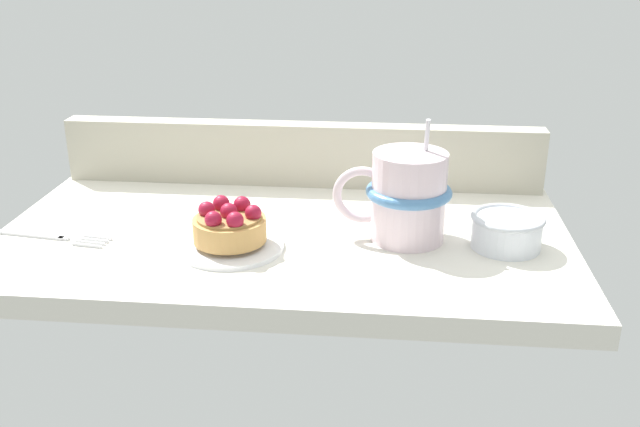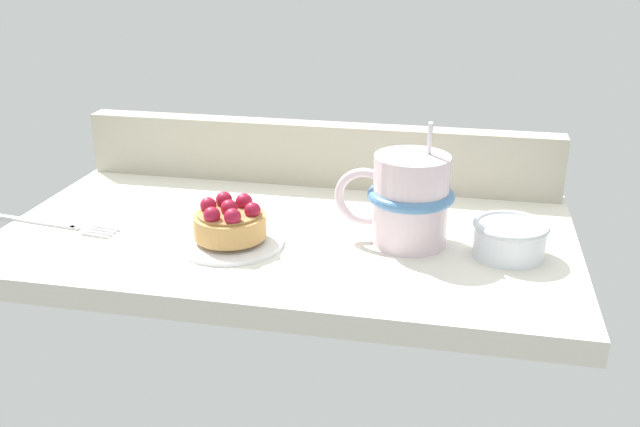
{
  "view_description": "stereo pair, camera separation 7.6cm",
  "coord_description": "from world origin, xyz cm",
  "px_view_note": "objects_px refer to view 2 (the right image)",
  "views": [
    {
      "loc": [
        11.56,
        -73.8,
        31.69
      ],
      "look_at": [
        4.48,
        -3.11,
        3.51
      ],
      "focal_mm": 40.09,
      "sensor_mm": 36.0,
      "label": 1
    },
    {
      "loc": [
        19.11,
        -72.64,
        31.69
      ],
      "look_at": [
        4.48,
        -3.11,
        3.51
      ],
      "focal_mm": 40.09,
      "sensor_mm": 36.0,
      "label": 2
    }
  ],
  "objects_px": {
    "coffee_mug": "(408,199)",
    "raspberry_tart": "(230,221)",
    "sugar_bowl": "(510,238)",
    "dessert_plate": "(231,241)",
    "dessert_fork": "(53,223)"
  },
  "relations": [
    {
      "from": "coffee_mug",
      "to": "sugar_bowl",
      "type": "bearing_deg",
      "value": -6.74
    },
    {
      "from": "dessert_plate",
      "to": "raspberry_tart",
      "type": "relative_size",
      "value": 1.48
    },
    {
      "from": "raspberry_tart",
      "to": "dessert_fork",
      "type": "height_order",
      "value": "raspberry_tart"
    },
    {
      "from": "coffee_mug",
      "to": "raspberry_tart",
      "type": "bearing_deg",
      "value": -166.32
    },
    {
      "from": "dessert_plate",
      "to": "sugar_bowl",
      "type": "height_order",
      "value": "sugar_bowl"
    },
    {
      "from": "dessert_plate",
      "to": "coffee_mug",
      "type": "bearing_deg",
      "value": 13.7
    },
    {
      "from": "raspberry_tart",
      "to": "coffee_mug",
      "type": "bearing_deg",
      "value": 13.68
    },
    {
      "from": "dessert_plate",
      "to": "dessert_fork",
      "type": "height_order",
      "value": "dessert_plate"
    },
    {
      "from": "sugar_bowl",
      "to": "coffee_mug",
      "type": "bearing_deg",
      "value": 173.26
    },
    {
      "from": "sugar_bowl",
      "to": "dessert_plate",
      "type": "bearing_deg",
      "value": -173.68
    },
    {
      "from": "dessert_fork",
      "to": "raspberry_tart",
      "type": "bearing_deg",
      "value": -2.15
    },
    {
      "from": "sugar_bowl",
      "to": "dessert_fork",
      "type": "bearing_deg",
      "value": -177.28
    },
    {
      "from": "raspberry_tart",
      "to": "sugar_bowl",
      "type": "xyz_separation_m",
      "value": [
        0.29,
        0.03,
        -0.01
      ]
    },
    {
      "from": "dessert_plate",
      "to": "sugar_bowl",
      "type": "distance_m",
      "value": 0.3
    },
    {
      "from": "dessert_fork",
      "to": "sugar_bowl",
      "type": "distance_m",
      "value": 0.51
    }
  ]
}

